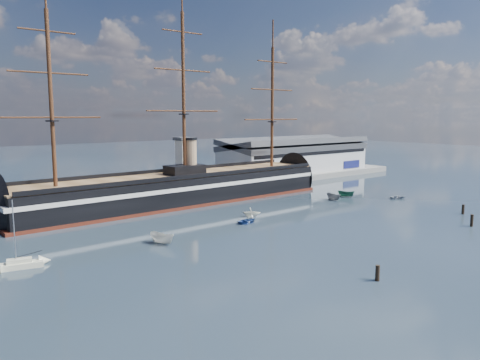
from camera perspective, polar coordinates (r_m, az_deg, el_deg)
ground at (r=114.82m, az=1.01°, el=-3.89°), size 600.00×600.00×0.00m
quay at (r=148.98m, az=-5.07°, el=-1.20°), size 180.00×18.00×2.00m
warehouse at (r=182.05m, az=6.75°, el=2.96°), size 63.00×21.00×11.60m
quay_tower at (r=141.42m, az=-6.77°, el=2.28°), size 5.00×5.00×15.00m
warship at (r=124.85m, az=-8.15°, el=-1.13°), size 113.01×17.76×53.94m
sailboat at (r=80.85m, az=-25.29°, el=-9.24°), size 7.05×3.55×10.83m
motorboat_a at (r=87.83m, az=-9.45°, el=-7.70°), size 7.01×3.95×2.65m
motorboat_b at (r=103.04m, az=0.92°, el=-5.26°), size 1.40×3.08×1.40m
motorboat_c at (r=133.12m, az=11.34°, el=-2.41°), size 6.22×3.06×2.38m
motorboat_d at (r=109.18m, az=1.39°, el=-4.51°), size 6.56×6.77×2.41m
motorboat_e at (r=139.70m, az=18.70°, el=-2.19°), size 2.36×2.86×1.26m
motorboat_f at (r=138.87m, az=12.80°, el=-2.03°), size 6.06×3.94×2.28m
piling_near_left at (r=71.07m, az=16.38°, el=-11.71°), size 0.64×0.64×3.01m
piling_near_right at (r=111.41m, az=26.37°, el=-5.09°), size 0.64×0.64×3.31m
piling_far_right at (r=124.19m, az=25.52°, el=-3.77°), size 0.64×0.64×3.05m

